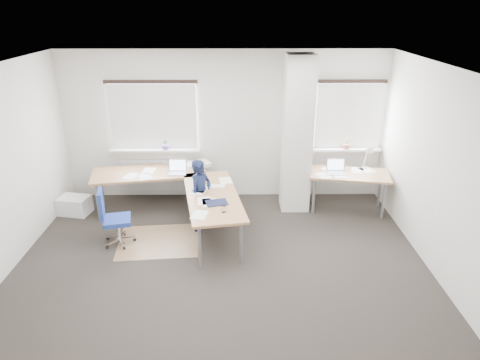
{
  "coord_description": "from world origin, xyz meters",
  "views": [
    {
      "loc": [
        0.23,
        -5.27,
        3.55
      ],
      "look_at": [
        0.29,
        0.9,
        0.98
      ],
      "focal_mm": 32.0,
      "sensor_mm": 36.0,
      "label": 1
    }
  ],
  "objects_px": {
    "desk_main": "(181,184)",
    "person": "(201,196)",
    "desk_side": "(349,175)",
    "task_chair": "(116,229)"
  },
  "relations": [
    {
      "from": "desk_main",
      "to": "person",
      "type": "xyz_separation_m",
      "value": [
        0.36,
        -0.31,
        -0.07
      ]
    },
    {
      "from": "task_chair",
      "to": "person",
      "type": "xyz_separation_m",
      "value": [
        1.32,
        0.46,
        0.36
      ]
    },
    {
      "from": "desk_main",
      "to": "task_chair",
      "type": "bearing_deg",
      "value": -151.19
    },
    {
      "from": "desk_main",
      "to": "person",
      "type": "height_order",
      "value": "person"
    },
    {
      "from": "task_chair",
      "to": "desk_side",
      "type": "bearing_deg",
      "value": 3.6
    },
    {
      "from": "desk_side",
      "to": "task_chair",
      "type": "height_order",
      "value": "desk_side"
    },
    {
      "from": "desk_side",
      "to": "task_chair",
      "type": "distance_m",
      "value": 4.12
    },
    {
      "from": "desk_main",
      "to": "desk_side",
      "type": "relative_size",
      "value": 1.88
    },
    {
      "from": "desk_main",
      "to": "desk_side",
      "type": "bearing_deg",
      "value": -2.57
    },
    {
      "from": "desk_main",
      "to": "person",
      "type": "distance_m",
      "value": 0.48
    }
  ]
}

